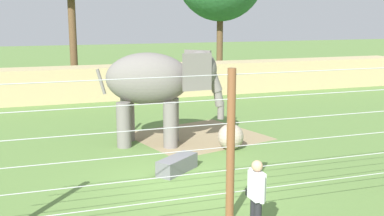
# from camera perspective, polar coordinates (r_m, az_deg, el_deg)

# --- Properties ---
(ground_plane) EXTENTS (120.00, 120.00, 0.00)m
(ground_plane) POSITION_cam_1_polar(r_m,az_deg,el_deg) (12.71, -0.71, -9.12)
(ground_plane) COLOR #5B7F3D
(dirt_patch) EXTENTS (5.23, 4.98, 0.01)m
(dirt_patch) POSITION_cam_1_polar(r_m,az_deg,el_deg) (17.45, 0.66, -3.42)
(dirt_patch) COLOR #937F5B
(dirt_patch) RESTS_ON ground
(embankment_wall) EXTENTS (36.00, 1.80, 1.74)m
(embankment_wall) POSITION_cam_1_polar(r_m,az_deg,el_deg) (25.43, -10.14, 3.05)
(embankment_wall) COLOR tan
(embankment_wall) RESTS_ON ground
(elephant) EXTENTS (4.16, 2.57, 3.23)m
(elephant) POSITION_cam_1_polar(r_m,az_deg,el_deg) (16.05, -4.17, 3.05)
(elephant) COLOR slate
(elephant) RESTS_ON ground
(enrichment_ball) EXTENTS (0.86, 0.86, 0.86)m
(enrichment_ball) POSITION_cam_1_polar(r_m,az_deg,el_deg) (15.75, 4.69, -3.46)
(enrichment_ball) COLOR tan
(enrichment_ball) RESTS_ON ground
(cable_fence) EXTENTS (11.14, 0.18, 3.33)m
(cable_fence) POSITION_cam_1_polar(r_m,az_deg,el_deg) (10.09, 3.83, -4.54)
(cable_fence) COLOR brown
(cable_fence) RESTS_ON ground
(zookeeper) EXTENTS (0.23, 0.58, 1.67)m
(zookeeper) POSITION_cam_1_polar(r_m,az_deg,el_deg) (9.44, 7.77, -10.61)
(zookeeper) COLOR #232328
(zookeeper) RESTS_ON ground
(feed_trough) EXTENTS (1.41, 1.27, 0.44)m
(feed_trough) POSITION_cam_1_polar(r_m,az_deg,el_deg) (13.54, -1.81, -6.84)
(feed_trough) COLOR slate
(feed_trough) RESTS_ON ground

